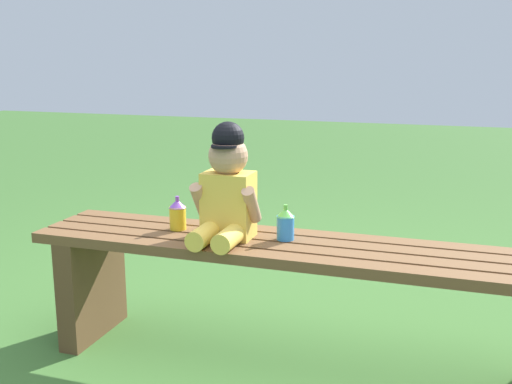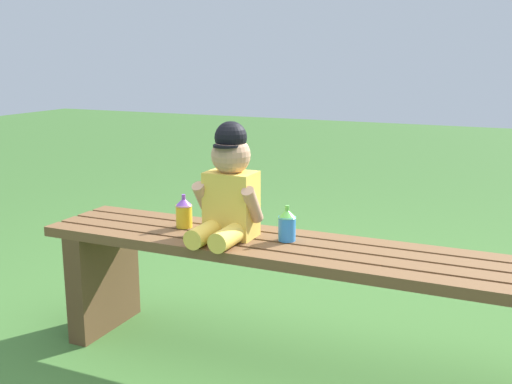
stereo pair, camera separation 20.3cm
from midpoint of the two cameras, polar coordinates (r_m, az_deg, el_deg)
ground_plane at (r=2.26m, az=0.66°, el=-15.83°), size 16.00×16.00×0.00m
park_bench at (r=2.13m, az=0.68°, el=-8.38°), size 1.85×0.36×0.45m
child_figure at (r=2.10m, az=-5.50°, el=0.29°), size 0.23×0.27×0.40m
sippy_cup_left at (r=2.26m, az=-9.84°, el=-2.04°), size 0.06×0.06×0.12m
sippy_cup_right at (r=2.11m, az=0.00°, el=-2.96°), size 0.06×0.06×0.12m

